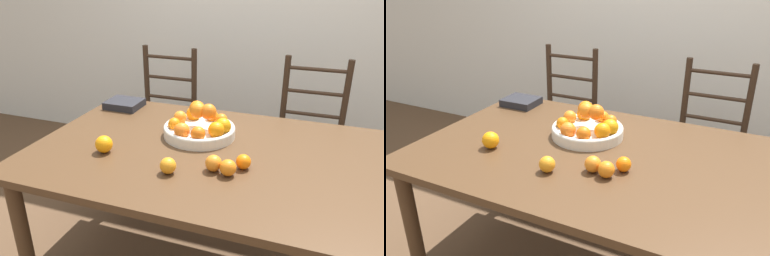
# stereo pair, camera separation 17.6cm
# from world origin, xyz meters

# --- Properties ---
(wall_back) EXTENTS (8.00, 0.06, 2.60)m
(wall_back) POSITION_xyz_m (0.00, 1.56, 1.30)
(wall_back) COLOR silver
(wall_back) RESTS_ON ground_plane
(dining_table) EXTENTS (1.64, 1.07, 0.75)m
(dining_table) POSITION_xyz_m (0.00, 0.00, 0.66)
(dining_table) COLOR #4C331E
(dining_table) RESTS_ON ground_plane
(fruit_bowl) EXTENTS (0.36, 0.36, 0.18)m
(fruit_bowl) POSITION_xyz_m (-0.09, 0.14, 0.80)
(fruit_bowl) COLOR silver
(fruit_bowl) RESTS_ON dining_table
(orange_loose_0) EXTENTS (0.07, 0.07, 0.07)m
(orange_loose_0) POSITION_xyz_m (0.15, -0.19, 0.78)
(orange_loose_0) COLOR orange
(orange_loose_0) RESTS_ON dining_table
(orange_loose_1) EXTENTS (0.08, 0.08, 0.08)m
(orange_loose_1) POSITION_xyz_m (-0.44, -0.18, 0.79)
(orange_loose_1) COLOR orange
(orange_loose_1) RESTS_ON dining_table
(orange_loose_2) EXTENTS (0.07, 0.07, 0.07)m
(orange_loose_2) POSITION_xyz_m (0.08, -0.17, 0.78)
(orange_loose_2) COLOR orange
(orange_loose_2) RESTS_ON dining_table
(orange_loose_3) EXTENTS (0.07, 0.07, 0.07)m
(orange_loose_3) POSITION_xyz_m (-0.09, -0.26, 0.78)
(orange_loose_3) COLOR orange
(orange_loose_3) RESTS_ON dining_table
(orange_loose_4) EXTENTS (0.06, 0.06, 0.06)m
(orange_loose_4) POSITION_xyz_m (0.19, -0.11, 0.78)
(orange_loose_4) COLOR orange
(orange_loose_4) RESTS_ON dining_table
(chair_left) EXTENTS (0.42, 0.40, 1.02)m
(chair_left) POSITION_xyz_m (-0.60, 0.83, 0.48)
(chair_left) COLOR #382619
(chair_left) RESTS_ON ground_plane
(chair_right) EXTENTS (0.42, 0.40, 1.02)m
(chair_right) POSITION_xyz_m (0.42, 0.83, 0.48)
(chair_right) COLOR #382619
(chair_right) RESTS_ON ground_plane
(book_stack) EXTENTS (0.21, 0.18, 0.04)m
(book_stack) POSITION_xyz_m (-0.66, 0.39, 0.77)
(book_stack) COLOR #232328
(book_stack) RESTS_ON dining_table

